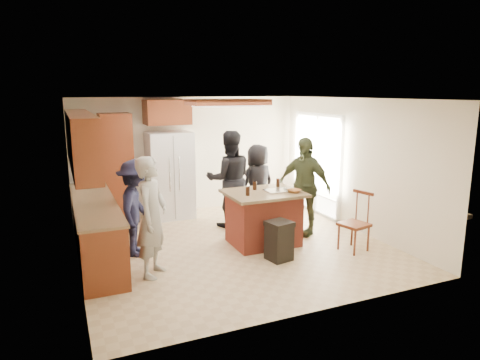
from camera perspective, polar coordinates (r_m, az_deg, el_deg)
name	(u,v)px	position (r m, az deg, el deg)	size (l,w,h in m)	color
room_shell	(373,165)	(10.90, 17.37, 1.97)	(8.00, 5.20, 5.00)	tan
person_front_left	(152,217)	(6.20, -11.65, -4.86)	(0.63, 0.46, 1.74)	#9C9B93
person_behind_left	(229,179)	(8.31, -1.42, 0.12)	(0.92, 0.57, 1.89)	black
person_behind_right	(258,183)	(8.63, 2.40, -0.46)	(0.78, 0.51, 1.59)	black
person_side_right	(304,186)	(7.95, 8.49, -0.82)	(1.06, 0.54, 1.81)	#323A21
person_counter	(136,208)	(7.05, -13.67, -3.65)	(1.02, 0.47, 1.57)	black
left_cabinetry	(91,199)	(7.11, -19.26, -2.43)	(0.64, 3.00, 2.30)	maroon
back_wall_units	(130,154)	(8.89, -14.45, 3.38)	(1.80, 0.60, 2.45)	maroon
refrigerator	(170,175)	(9.04, -9.31, 0.65)	(0.90, 0.76, 1.80)	white
kitchen_island	(263,217)	(7.45, 3.15, -4.99)	(1.28, 1.03, 0.93)	#A23A29
island_items	(278,189)	(7.37, 5.10, -1.26)	(0.98, 0.69, 0.15)	silver
trash_bin	(279,240)	(6.81, 5.23, -8.02)	(0.43, 0.43, 0.63)	black
spindle_chair	(355,224)	(7.39, 15.07, -5.70)	(0.50, 0.50, 0.99)	maroon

